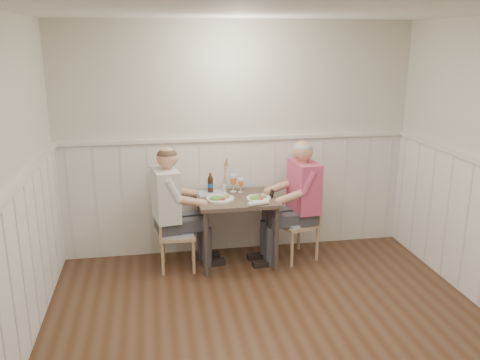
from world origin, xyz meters
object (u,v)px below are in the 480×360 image
(chair_left, at_px, (173,231))
(grass_vase, at_px, (224,175))
(chair_right, at_px, (300,218))
(beer_bottle, at_px, (210,184))
(dining_table, at_px, (237,207))
(diner_cream, at_px, (171,218))
(man_in_pink, at_px, (300,210))

(chair_left, bearing_deg, grass_vase, 25.16)
(chair_right, relative_size, beer_bottle, 3.80)
(dining_table, height_order, grass_vase, grass_vase)
(chair_right, xyz_separation_m, diner_cream, (-1.43, -0.03, 0.11))
(grass_vase, bearing_deg, man_in_pink, -17.86)
(chair_left, bearing_deg, diner_cream, 131.23)
(diner_cream, height_order, beer_bottle, diner_cream)
(dining_table, bearing_deg, chair_right, 0.45)
(dining_table, xyz_separation_m, man_in_pink, (0.70, -0.03, -0.07))
(man_in_pink, relative_size, diner_cream, 1.01)
(chair_right, xyz_separation_m, chair_left, (-1.42, -0.05, -0.03))
(grass_vase, bearing_deg, dining_table, -66.32)
(dining_table, bearing_deg, beer_bottle, 138.36)
(diner_cream, bearing_deg, dining_table, 2.18)
(beer_bottle, xyz_separation_m, grass_vase, (0.15, 0.01, 0.09))
(chair_right, relative_size, grass_vase, 2.04)
(chair_left, bearing_deg, chair_right, 2.10)
(dining_table, xyz_separation_m, grass_vase, (-0.10, 0.23, 0.29))
(beer_bottle, bearing_deg, chair_left, -148.08)
(dining_table, bearing_deg, diner_cream, -177.82)
(man_in_pink, bearing_deg, chair_right, 60.97)
(chair_right, distance_m, diner_cream, 1.44)
(chair_right, distance_m, beer_bottle, 1.07)
(diner_cream, relative_size, beer_bottle, 6.06)
(dining_table, relative_size, chair_right, 0.99)
(chair_left, distance_m, man_in_pink, 1.41)
(man_in_pink, xyz_separation_m, beer_bottle, (-0.96, 0.25, 0.27))
(chair_right, height_order, diner_cream, diner_cream)
(man_in_pink, xyz_separation_m, diner_cream, (-1.42, -0.00, -0.01))
(beer_bottle, bearing_deg, man_in_pink, -14.84)
(beer_bottle, bearing_deg, chair_right, -12.89)
(dining_table, height_order, man_in_pink, man_in_pink)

